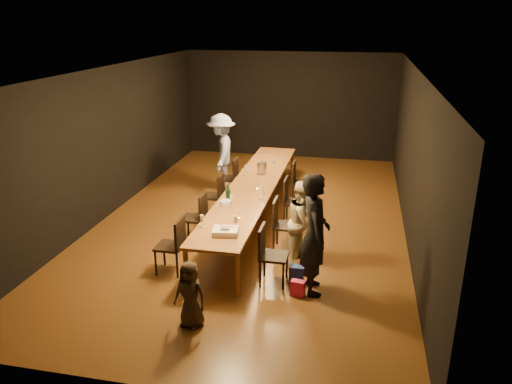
% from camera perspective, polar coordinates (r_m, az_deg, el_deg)
% --- Properties ---
extents(ground, '(10.00, 10.00, 0.00)m').
position_cam_1_polar(ground, '(10.22, -0.35, -3.18)').
color(ground, '#4D2A13').
rests_on(ground, ground).
extents(room_shell, '(6.04, 10.04, 3.02)m').
position_cam_1_polar(room_shell, '(9.61, -0.37, 8.32)').
color(room_shell, black).
rests_on(room_shell, ground).
extents(table, '(0.90, 6.00, 0.75)m').
position_cam_1_polar(table, '(9.97, -0.36, 0.54)').
color(table, brown).
rests_on(table, ground).
extents(chair_right_0, '(0.42, 0.42, 0.93)m').
position_cam_1_polar(chair_right_0, '(7.74, 2.05, -7.25)').
color(chair_right_0, black).
rests_on(chair_right_0, ground).
extents(chair_right_1, '(0.42, 0.42, 0.93)m').
position_cam_1_polar(chair_right_1, '(8.81, 3.40, -3.78)').
color(chair_right_1, black).
rests_on(chair_right_1, ground).
extents(chair_right_2, '(0.42, 0.42, 0.93)m').
position_cam_1_polar(chair_right_2, '(9.92, 4.45, -1.08)').
color(chair_right_2, black).
rests_on(chair_right_2, ground).
extents(chair_right_3, '(0.42, 0.42, 0.93)m').
position_cam_1_polar(chair_right_3, '(11.04, 5.29, 1.08)').
color(chair_right_3, black).
rests_on(chair_right_3, ground).
extents(chair_left_0, '(0.42, 0.42, 0.93)m').
position_cam_1_polar(chair_left_0, '(8.17, -9.85, -6.03)').
color(chair_left_0, black).
rests_on(chair_left_0, ground).
extents(chair_left_1, '(0.42, 0.42, 0.93)m').
position_cam_1_polar(chair_left_1, '(9.19, -7.14, -2.89)').
color(chair_left_1, black).
rests_on(chair_left_1, ground).
extents(chair_left_2, '(0.42, 0.42, 0.93)m').
position_cam_1_polar(chair_left_2, '(10.25, -5.00, -0.39)').
color(chair_left_2, black).
rests_on(chair_left_2, ground).
extents(chair_left_3, '(0.42, 0.42, 0.93)m').
position_cam_1_polar(chair_left_3, '(11.34, -3.27, 1.64)').
color(chair_left_3, black).
rests_on(chair_left_3, ground).
extents(woman_birthday, '(0.59, 0.76, 1.86)m').
position_cam_1_polar(woman_birthday, '(7.37, 6.72, -4.79)').
color(woman_birthday, black).
rests_on(woman_birthday, ground).
extents(woman_tan, '(0.66, 0.78, 1.44)m').
position_cam_1_polar(woman_tan, '(8.29, 5.47, -3.48)').
color(woman_tan, beige).
rests_on(woman_tan, ground).
extents(man_blue, '(0.91, 1.28, 1.80)m').
position_cam_1_polar(man_blue, '(11.85, -3.98, 4.61)').
color(man_blue, '#8193C7').
rests_on(man_blue, ground).
extents(child, '(0.51, 0.38, 0.94)m').
position_cam_1_polar(child, '(6.79, -7.54, -11.52)').
color(child, '#3A2D20').
rests_on(child, ground).
extents(gift_bag_red, '(0.22, 0.14, 0.25)m').
position_cam_1_polar(gift_bag_red, '(7.57, 4.80, -10.90)').
color(gift_bag_red, '#D21F60').
rests_on(gift_bag_red, ground).
extents(gift_bag_blue, '(0.23, 0.16, 0.28)m').
position_cam_1_polar(gift_bag_blue, '(7.91, 4.65, -9.33)').
color(gift_bag_blue, '#24429E').
rests_on(gift_bag_blue, ground).
extents(birthday_cake, '(0.43, 0.37, 0.09)m').
position_cam_1_polar(birthday_cake, '(7.75, -3.50, -4.51)').
color(birthday_cake, white).
rests_on(birthday_cake, table).
extents(plate_stack, '(0.23, 0.23, 0.11)m').
position_cam_1_polar(plate_stack, '(8.83, -3.52, -1.33)').
color(plate_stack, white).
rests_on(plate_stack, table).
extents(champagne_bottle, '(0.10, 0.10, 0.36)m').
position_cam_1_polar(champagne_bottle, '(8.99, -3.19, -0.09)').
color(champagne_bottle, black).
rests_on(champagne_bottle, table).
extents(ice_bucket, '(0.27, 0.27, 0.23)m').
position_cam_1_polar(ice_bucket, '(10.68, 0.68, 2.79)').
color(ice_bucket, '#ADAEB2').
rests_on(ice_bucket, table).
extents(wineglass_0, '(0.06, 0.06, 0.21)m').
position_cam_1_polar(wineglass_0, '(8.01, -6.20, -3.32)').
color(wineglass_0, beige).
rests_on(wineglass_0, table).
extents(wineglass_1, '(0.06, 0.06, 0.21)m').
position_cam_1_polar(wineglass_1, '(7.94, -2.37, -3.45)').
color(wineglass_1, beige).
rests_on(wineglass_1, table).
extents(wineglass_2, '(0.06, 0.06, 0.21)m').
position_cam_1_polar(wineglass_2, '(8.83, -2.81, -1.00)').
color(wineglass_2, silver).
rests_on(wineglass_2, table).
extents(wineglass_3, '(0.06, 0.06, 0.21)m').
position_cam_1_polar(wineglass_3, '(9.29, 0.63, 0.08)').
color(wineglass_3, beige).
rests_on(wineglass_3, table).
extents(wineglass_4, '(0.06, 0.06, 0.21)m').
position_cam_1_polar(wineglass_4, '(10.57, -1.17, 2.53)').
color(wineglass_4, silver).
rests_on(wineglass_4, table).
extents(wineglass_5, '(0.06, 0.06, 0.21)m').
position_cam_1_polar(wineglass_5, '(11.11, 2.01, 3.37)').
color(wineglass_5, silver).
rests_on(wineglass_5, table).
extents(tealight_near, '(0.05, 0.05, 0.03)m').
position_cam_1_polar(tealight_near, '(8.28, -1.98, -3.08)').
color(tealight_near, '#B2B7B2').
rests_on(tealight_near, table).
extents(tealight_mid, '(0.05, 0.05, 0.03)m').
position_cam_1_polar(tealight_mid, '(9.66, 0.15, 0.30)').
color(tealight_mid, '#B2B7B2').
rests_on(tealight_mid, table).
extents(tealight_far, '(0.05, 0.05, 0.03)m').
position_cam_1_polar(tealight_far, '(11.42, 2.09, 3.36)').
color(tealight_far, '#B2B7B2').
rests_on(tealight_far, table).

